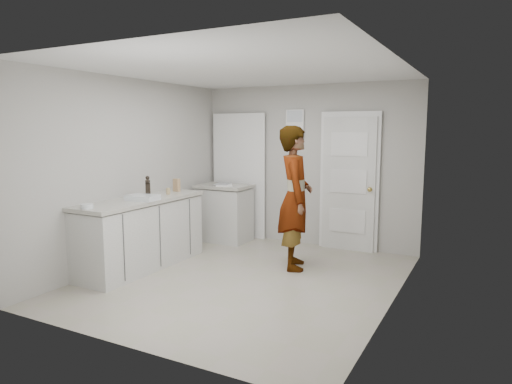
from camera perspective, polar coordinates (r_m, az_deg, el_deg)
The scene contains 12 objects.
ground at distance 5.69m, azimuth -1.33°, elevation -10.82°, with size 4.00×4.00×0.00m, color #9F9A85.
room_shell at distance 7.26m, azimuth 4.92°, elevation 1.55°, with size 4.00×4.00×4.00m.
main_counter at distance 6.23m, azimuth -14.06°, elevation -5.31°, with size 0.64×1.96×0.93m.
side_counter at distance 7.49m, azimuth -3.96°, elevation -2.87°, with size 0.84×0.61×0.93m.
person at distance 5.96m, azimuth 4.91°, elevation -0.73°, with size 0.68×0.45×1.87m, color silver.
cake_mix_box at distance 6.70m, azimuth -9.90°, elevation 0.86°, with size 0.11×0.05×0.18m, color #9A714D.
spice_jar at distance 6.43m, azimuth -10.91°, elevation 0.11°, with size 0.06×0.06×0.09m, color tan.
oil_cruet_a at distance 6.09m, azimuth -13.35°, elevation 0.32°, with size 0.06×0.06×0.25m.
oil_cruet_b at distance 6.17m, azimuth -13.38°, elevation 0.59°, with size 0.06×0.06×0.29m.
baking_dish at distance 5.97m, azimuth -13.98°, elevation -0.72°, with size 0.40×0.31×0.07m.
egg_bowl at distance 5.54m, azimuth -20.39°, elevation -1.67°, with size 0.14×0.14×0.05m.
papers at distance 7.34m, azimuth -4.03°, elevation 0.88°, with size 0.26×0.33×0.01m, color white.
Camera 1 is at (2.62, -4.71, 1.82)m, focal length 32.00 mm.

